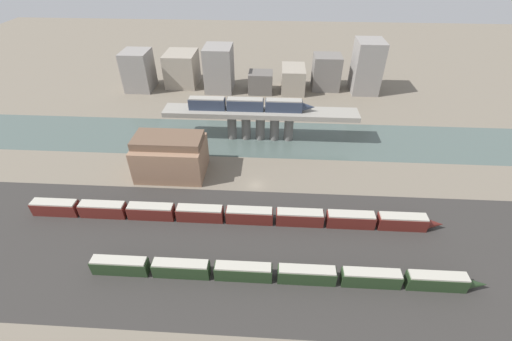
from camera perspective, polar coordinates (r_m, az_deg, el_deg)
ground_plane at (r=99.60m, az=-0.04°, el=-2.42°), size 400.00×400.00×0.00m
railbed_yard at (r=82.31m, az=-1.05°, el=-12.92°), size 280.00×42.00×0.01m
river_water at (r=121.23m, az=0.70°, el=5.39°), size 320.00×24.56×0.01m
bridge at (r=117.23m, az=0.73°, el=8.83°), size 65.25×7.81×10.88m
train_on_bridge at (r=115.35m, az=-1.09°, el=10.93°), size 41.92×3.13×4.05m
train_yard_near at (r=75.70m, az=4.17°, el=-16.75°), size 83.47×2.63×3.94m
train_yard_mid at (r=87.65m, az=-4.35°, el=-7.35°), size 104.51×3.02×3.98m
warehouse_building at (r=104.25m, az=-14.05°, el=2.39°), size 19.98×13.71×12.55m
city_block_far_left at (r=165.82m, az=-19.01°, el=15.49°), size 11.42×12.73×16.95m
city_block_left at (r=166.40m, az=-12.24°, el=16.24°), size 13.52×15.67×14.61m
city_block_center at (r=157.38m, az=-6.19°, el=16.56°), size 11.77×13.91×19.16m
city_block_right at (r=155.46m, az=0.77°, el=14.49°), size 10.35×9.05×8.97m
city_block_far_right at (r=157.53m, az=6.18°, el=14.91°), size 10.06×15.11×10.60m
city_block_tall at (r=161.41m, az=11.62°, el=15.76°), size 11.92×10.81×14.96m
city_block_low at (r=161.67m, az=17.97°, el=16.16°), size 11.35×13.40×22.07m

